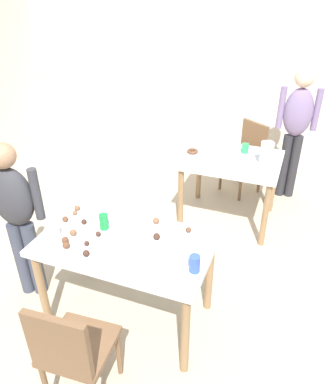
{
  "coord_description": "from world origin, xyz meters",
  "views": [
    {
      "loc": [
        0.93,
        -1.84,
        2.39
      ],
      "look_at": [
        0.03,
        0.54,
        0.9
      ],
      "focal_mm": 34.82,
      "sensor_mm": 36.0,
      "label": 1
    }
  ],
  "objects_px": {
    "dining_table_far": "(231,168)",
    "person_adult_far": "(296,123)",
    "dining_table_near": "(126,253)",
    "person_girl_near": "(16,212)",
    "mixing_bowl": "(178,252)",
    "chair_far_table": "(247,153)",
    "chair_near_table": "(72,349)",
    "pitcher_far": "(267,154)",
    "soda_can": "(104,222)"
  },
  "relations": [
    {
      "from": "person_girl_near",
      "to": "soda_can",
      "type": "xyz_separation_m",
      "value": [
        0.69,
        0.13,
        -0.01
      ]
    },
    {
      "from": "person_adult_far",
      "to": "person_girl_near",
      "type": "bearing_deg",
      "value": -127.3
    },
    {
      "from": "chair_far_table",
      "to": "person_adult_far",
      "type": "relative_size",
      "value": 0.56
    },
    {
      "from": "person_girl_near",
      "to": "pitcher_far",
      "type": "distance_m",
      "value": 2.35
    },
    {
      "from": "chair_near_table",
      "to": "mixing_bowl",
      "type": "relative_size",
      "value": 3.98
    },
    {
      "from": "dining_table_far",
      "to": "pitcher_far",
      "type": "relative_size",
      "value": 4.22
    },
    {
      "from": "person_adult_far",
      "to": "dining_table_near",
      "type": "bearing_deg",
      "value": -111.89
    },
    {
      "from": "dining_table_near",
      "to": "mixing_bowl",
      "type": "bearing_deg",
      "value": -3.66
    },
    {
      "from": "person_girl_near",
      "to": "mixing_bowl",
      "type": "xyz_separation_m",
      "value": [
        1.31,
        0.01,
        -0.03
      ]
    },
    {
      "from": "dining_table_far",
      "to": "pitcher_far",
      "type": "bearing_deg",
      "value": -4.0
    },
    {
      "from": "dining_table_near",
      "to": "person_adult_far",
      "type": "bearing_deg",
      "value": 68.11
    },
    {
      "from": "dining_table_far",
      "to": "soda_can",
      "type": "distance_m",
      "value": 1.68
    },
    {
      "from": "dining_table_far",
      "to": "soda_can",
      "type": "height_order",
      "value": "soda_can"
    },
    {
      "from": "mixing_bowl",
      "to": "soda_can",
      "type": "xyz_separation_m",
      "value": [
        -0.62,
        0.11,
        0.02
      ]
    },
    {
      "from": "person_adult_far",
      "to": "pitcher_far",
      "type": "bearing_deg",
      "value": -104.87
    },
    {
      "from": "pitcher_far",
      "to": "person_adult_far",
      "type": "bearing_deg",
      "value": 75.13
    },
    {
      "from": "dining_table_near",
      "to": "person_adult_far",
      "type": "height_order",
      "value": "person_adult_far"
    },
    {
      "from": "chair_far_table",
      "to": "mixing_bowl",
      "type": "xyz_separation_m",
      "value": [
        -0.06,
        -2.41,
        0.3
      ]
    },
    {
      "from": "soda_can",
      "to": "pitcher_far",
      "type": "bearing_deg",
      "value": 57.55
    },
    {
      "from": "dining_table_near",
      "to": "person_girl_near",
      "type": "xyz_separation_m",
      "value": [
        -0.9,
        -0.04,
        0.17
      ]
    },
    {
      "from": "person_adult_far",
      "to": "chair_far_table",
      "type": "bearing_deg",
      "value": -175.82
    },
    {
      "from": "person_adult_far",
      "to": "pitcher_far",
      "type": "distance_m",
      "value": 0.83
    },
    {
      "from": "chair_far_table",
      "to": "person_girl_near",
      "type": "height_order",
      "value": "person_girl_near"
    },
    {
      "from": "dining_table_far",
      "to": "mixing_bowl",
      "type": "height_order",
      "value": "mixing_bowl"
    },
    {
      "from": "dining_table_far",
      "to": "person_adult_far",
      "type": "xyz_separation_m",
      "value": [
        0.55,
        0.78,
        0.29
      ]
    },
    {
      "from": "dining_table_near",
      "to": "person_adult_far",
      "type": "distance_m",
      "value": 2.62
    },
    {
      "from": "soda_can",
      "to": "pitcher_far",
      "type": "xyz_separation_m",
      "value": [
        0.97,
        1.53,
        0.06
      ]
    },
    {
      "from": "dining_table_far",
      "to": "person_adult_far",
      "type": "distance_m",
      "value": 1.0
    },
    {
      "from": "chair_near_table",
      "to": "chair_far_table",
      "type": "relative_size",
      "value": 1.0
    },
    {
      "from": "dining_table_near",
      "to": "pitcher_far",
      "type": "xyz_separation_m",
      "value": [
        0.76,
        1.62,
        0.22
      ]
    },
    {
      "from": "chair_near_table",
      "to": "dining_table_far",
      "type": "bearing_deg",
      "value": 80.14
    },
    {
      "from": "chair_near_table",
      "to": "person_girl_near",
      "type": "distance_m",
      "value": 1.19
    },
    {
      "from": "dining_table_near",
      "to": "mixing_bowl",
      "type": "relative_size",
      "value": 5.68
    },
    {
      "from": "chair_near_table",
      "to": "person_adult_far",
      "type": "xyz_separation_m",
      "value": [
        0.97,
        3.16,
        0.44
      ]
    },
    {
      "from": "dining_table_far",
      "to": "chair_far_table",
      "type": "xyz_separation_m",
      "value": [
        0.05,
        0.74,
        -0.14
      ]
    },
    {
      "from": "chair_far_table",
      "to": "dining_table_far",
      "type": "bearing_deg",
      "value": -93.68
    },
    {
      "from": "chair_far_table",
      "to": "mixing_bowl",
      "type": "bearing_deg",
      "value": -91.33
    },
    {
      "from": "person_girl_near",
      "to": "dining_table_far",
      "type": "bearing_deg",
      "value": 51.89
    },
    {
      "from": "mixing_bowl",
      "to": "chair_near_table",
      "type": "bearing_deg",
      "value": -119.58
    },
    {
      "from": "person_adult_far",
      "to": "mixing_bowl",
      "type": "xyz_separation_m",
      "value": [
        -0.56,
        -2.44,
        -0.14
      ]
    },
    {
      "from": "dining_table_near",
      "to": "chair_near_table",
      "type": "bearing_deg",
      "value": -89.76
    },
    {
      "from": "mixing_bowl",
      "to": "pitcher_far",
      "type": "distance_m",
      "value": 1.68
    },
    {
      "from": "chair_far_table",
      "to": "person_adult_far",
      "type": "height_order",
      "value": "person_adult_far"
    },
    {
      "from": "dining_table_far",
      "to": "chair_far_table",
      "type": "distance_m",
      "value": 0.76
    },
    {
      "from": "dining_table_near",
      "to": "dining_table_far",
      "type": "distance_m",
      "value": 1.69
    },
    {
      "from": "chair_far_table",
      "to": "chair_near_table",
      "type": "bearing_deg",
      "value": -98.41
    },
    {
      "from": "chair_near_table",
      "to": "mixing_bowl",
      "type": "xyz_separation_m",
      "value": [
        0.4,
        0.71,
        0.3
      ]
    },
    {
      "from": "person_girl_near",
      "to": "pitcher_far",
      "type": "bearing_deg",
      "value": 44.94
    },
    {
      "from": "mixing_bowl",
      "to": "pitcher_far",
      "type": "relative_size",
      "value": 0.93
    },
    {
      "from": "person_adult_far",
      "to": "soda_can",
      "type": "height_order",
      "value": "person_adult_far"
    }
  ]
}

